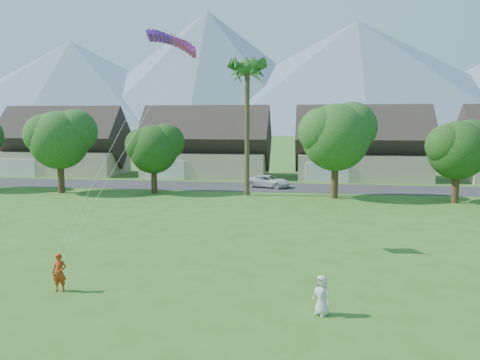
% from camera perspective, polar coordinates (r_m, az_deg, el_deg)
% --- Properties ---
extents(ground, '(500.00, 500.00, 0.00)m').
position_cam_1_polar(ground, '(16.33, -5.26, -17.90)').
color(ground, '#2D6019').
rests_on(ground, ground).
extents(street, '(90.00, 7.00, 0.01)m').
position_cam_1_polar(street, '(48.98, 4.00, -0.90)').
color(street, '#2D2D30').
rests_on(street, ground).
extents(kite_flyer, '(0.62, 0.45, 1.58)m').
position_cam_1_polar(kite_flyer, '(20.73, -21.16, -10.48)').
color(kite_flyer, '#A83513').
rests_on(kite_flyer, ground).
extents(watcher, '(0.85, 0.82, 1.47)m').
position_cam_1_polar(watcher, '(17.45, 9.93, -13.67)').
color(watcher, beige).
rests_on(watcher, ground).
extents(parked_car, '(4.97, 3.43, 1.26)m').
position_cam_1_polar(parked_car, '(48.93, 3.51, -0.16)').
color(parked_car, silver).
rests_on(parked_car, ground).
extents(mountain_ridge, '(540.00, 240.00, 70.00)m').
position_cam_1_polar(mountain_ridge, '(275.34, 9.81, 11.76)').
color(mountain_ridge, slate).
rests_on(mountain_ridge, ground).
extents(houses_row, '(72.75, 8.19, 8.86)m').
position_cam_1_polar(houses_row, '(57.54, 5.19, 3.74)').
color(houses_row, beige).
rests_on(houses_row, ground).
extents(tree_row, '(62.27, 6.67, 8.45)m').
position_cam_1_polar(tree_row, '(42.59, 1.92, 4.50)').
color(tree_row, '#47301C').
rests_on(tree_row, ground).
extents(fan_palm, '(3.00, 3.00, 13.80)m').
position_cam_1_polar(fan_palm, '(43.49, 0.89, 13.68)').
color(fan_palm, '#4C3D26').
rests_on(fan_palm, ground).
extents(parafoil_kite, '(2.72, 1.11, 0.50)m').
position_cam_1_polar(parafoil_kite, '(25.68, -8.13, 16.53)').
color(parafoil_kite, '#741BD1').
rests_on(parafoil_kite, ground).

